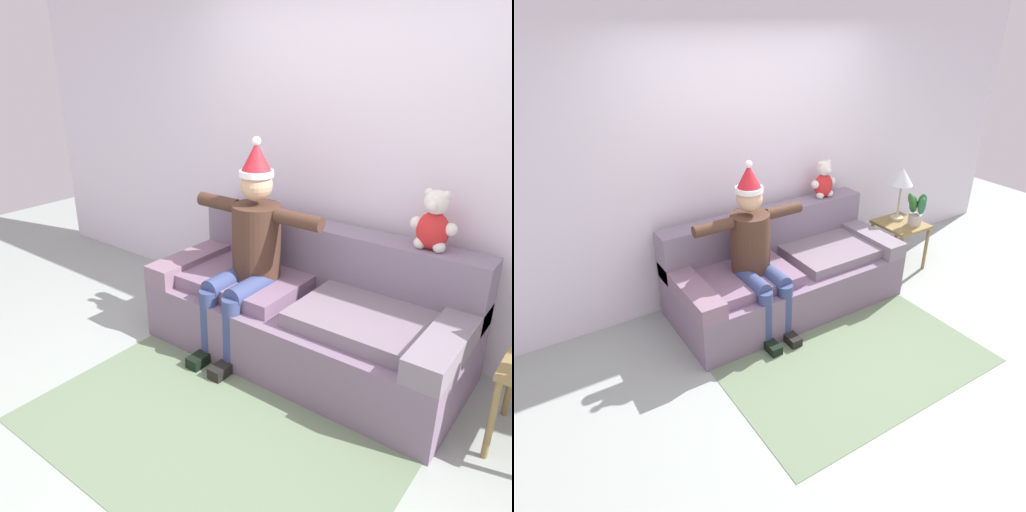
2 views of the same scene
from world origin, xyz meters
The scene contains 6 objects.
ground_plane centered at (0.00, 0.00, 0.00)m, with size 10.00×10.00×0.00m, color #96A29A.
back_wall centered at (0.00, 1.55, 1.35)m, with size 7.00×0.10×2.70m, color silver.
couch centered at (0.00, 1.01, 0.33)m, with size 2.16×0.95×0.87m.
person_seated centered at (-0.40, 0.83, 0.76)m, with size 1.02×0.77×1.50m.
teddy_bear centered at (0.68, 1.30, 1.04)m, with size 0.29×0.17×0.38m.
area_rug centered at (0.00, -0.08, 0.00)m, with size 2.11×1.29×0.01m, color slate.
Camera 1 is at (1.60, -1.66, 2.00)m, focal length 35.19 mm.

